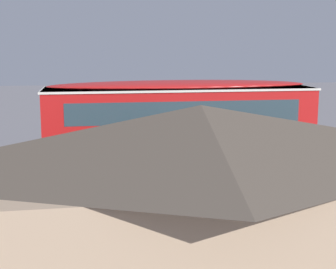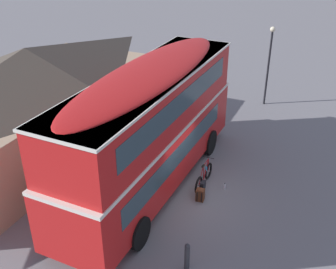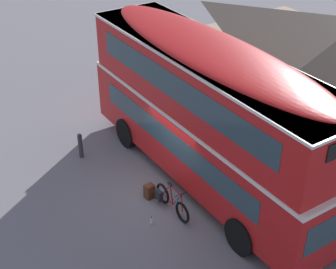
{
  "view_description": "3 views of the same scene",
  "coord_description": "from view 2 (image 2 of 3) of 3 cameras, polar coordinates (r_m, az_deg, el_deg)",
  "views": [
    {
      "loc": [
        3.18,
        19.88,
        6.06
      ],
      "look_at": [
        0.27,
        -0.86,
        2.34
      ],
      "focal_mm": 53.33,
      "sensor_mm": 36.0,
      "label": 1
    },
    {
      "loc": [
        -11.36,
        -5.11,
        9.24
      ],
      "look_at": [
        1.04,
        1.06,
        1.85
      ],
      "focal_mm": 43.4,
      "sensor_mm": 36.0,
      "label": 2
    },
    {
      "loc": [
        10.85,
        -6.82,
        10.07
      ],
      "look_at": [
        -0.48,
        0.24,
        1.76
      ],
      "focal_mm": 53.05,
      "sensor_mm": 36.0,
      "label": 3
    }
  ],
  "objects": [
    {
      "name": "backpack_on_ground",
      "position": [
        15.13,
        4.55,
        -8.35
      ],
      "size": [
        0.34,
        0.33,
        0.53
      ],
      "color": "#592D19",
      "rests_on": "ground"
    },
    {
      "name": "street_lamp",
      "position": [
        22.64,
        14.05,
        10.47
      ],
      "size": [
        0.28,
        0.28,
        4.32
      ],
      "color": "black",
      "rests_on": "ground"
    },
    {
      "name": "pub_building",
      "position": [
        18.6,
        -18.46,
        4.83
      ],
      "size": [
        12.98,
        6.43,
        4.57
      ],
      "color": "tan",
      "rests_on": "ground"
    },
    {
      "name": "ground_plane",
      "position": [
        15.51,
        1.81,
        -8.48
      ],
      "size": [
        120.0,
        120.0,
        0.0
      ],
      "primitive_type": "plane",
      "color": "slate"
    },
    {
      "name": "touring_bicycle",
      "position": [
        15.82,
        5.03,
        -6.11
      ],
      "size": [
        1.75,
        0.49,
        1.01
      ],
      "color": "black",
      "rests_on": "ground"
    },
    {
      "name": "kerb_bollard",
      "position": [
        12.41,
        2.7,
        -16.71
      ],
      "size": [
        0.16,
        0.16,
        0.97
      ],
      "color": "#333338",
      "rests_on": "ground"
    },
    {
      "name": "water_bottle_clear_plastic",
      "position": [
        15.91,
        7.96,
        -7.2
      ],
      "size": [
        0.08,
        0.08,
        0.25
      ],
      "color": "silver",
      "rests_on": "ground"
    },
    {
      "name": "double_decker_bus",
      "position": [
        14.73,
        -2.39,
        1.48
      ],
      "size": [
        10.45,
        2.82,
        4.79
      ],
      "color": "black",
      "rests_on": "ground"
    }
  ]
}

